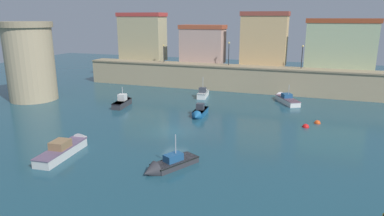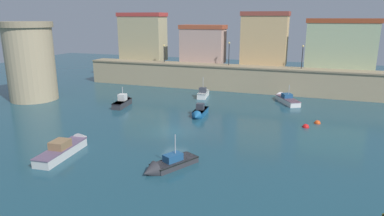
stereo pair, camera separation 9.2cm
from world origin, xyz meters
name	(u,v)px [view 1 (the left image)]	position (x,y,z in m)	size (l,w,h in m)	color
ground_plane	(175,132)	(0.00, 0.00, 0.00)	(130.92, 130.92, 0.00)	#1E4756
quay_wall	(226,77)	(0.00, 23.40, 2.11)	(50.85, 3.45, 4.20)	tan
old_town_backdrop	(234,40)	(0.28, 27.03, 8.11)	(44.60, 5.14, 8.95)	tan
fortress_tower	(30,61)	(-25.59, 6.93, 5.77)	(7.30, 7.30, 11.41)	tan
quay_lamp_0	(164,50)	(-11.49, 23.40, 6.29)	(0.32, 0.32, 3.11)	black
quay_lamp_1	(229,50)	(0.29, 23.40, 6.72)	(0.32, 0.32, 3.85)	black
quay_lamp_2	(302,53)	(11.94, 23.40, 6.60)	(0.32, 0.32, 3.64)	black
moored_boat_0	(166,165)	(2.87, -8.97, 0.34)	(3.82, 5.26, 3.24)	#333338
moored_boat_1	(124,102)	(-11.00, 8.11, 0.55)	(1.82, 5.29, 2.89)	#333338
moored_boat_2	(199,112)	(0.65, 6.58, 0.48)	(1.52, 4.28, 1.80)	#195689
moored_boat_3	(204,93)	(-2.12, 17.23, 0.53)	(1.81, 4.81, 3.36)	white
moored_boat_4	(67,147)	(-7.10, -8.71, 0.52)	(2.22, 7.36, 1.86)	silver
moored_boat_7	(285,99)	(10.14, 17.90, 0.46)	(4.49, 6.57, 3.08)	white
mooring_buoy_0	(317,123)	(14.62, 8.27, 0.00)	(0.75, 0.75, 0.75)	#EA4C19
mooring_buoy_1	(306,127)	(13.37, 6.30, 0.00)	(0.77, 0.77, 0.77)	red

